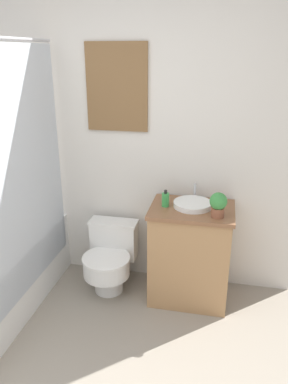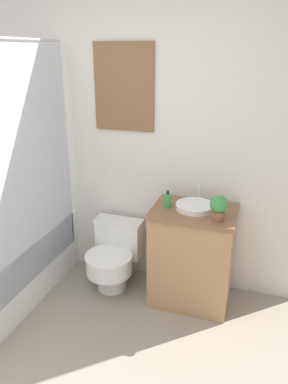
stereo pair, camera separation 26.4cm
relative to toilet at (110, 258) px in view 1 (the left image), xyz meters
name	(u,v)px [view 1 (the left image)]	position (x,y,z in m)	size (l,w,h in m)	color
wall_back	(109,135)	(-0.06, 0.29, 0.98)	(3.09, 0.07, 2.50)	silver
toilet	(110,258)	(0.00, 0.00, 0.00)	(0.41, 0.51, 0.56)	white
vanity	(190,253)	(0.66, 0.01, 0.12)	(0.63, 0.48, 0.79)	#AD7F51
sink	(193,204)	(0.66, 0.03, 0.53)	(0.29, 0.33, 0.13)	white
soap_bottle	(165,200)	(0.46, 0.00, 0.56)	(0.06, 0.06, 0.13)	green
potted_plant	(218,204)	(0.85, -0.11, 0.61)	(0.12, 0.12, 0.18)	brown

